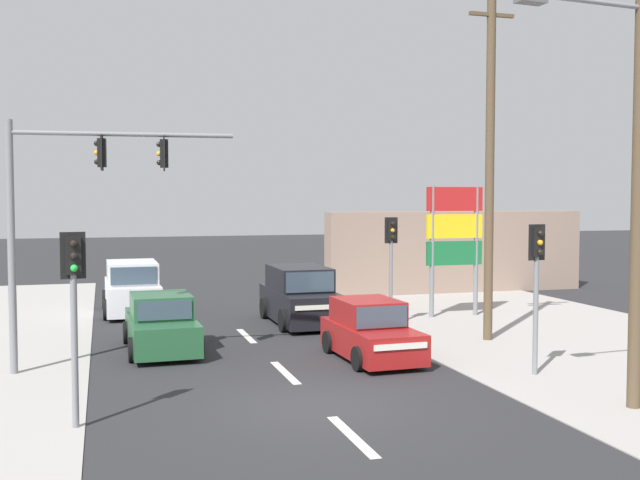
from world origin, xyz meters
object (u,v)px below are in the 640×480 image
(suv_kerbside_parked, at_px, (300,297))
(traffic_signal_mast, at_px, (68,199))
(utility_pole_foreground_right, at_px, (635,113))
(utility_pole_midground_right, at_px, (490,152))
(hatchback_receding_far, at_px, (370,332))
(pedestal_signal_far_median, at_px, (391,253))
(pedestal_signal_left_kerb, at_px, (74,296))
(shopping_plaza_sign, at_px, (454,232))
(suv_crossing_left, at_px, (132,289))
(pedestal_signal_right_kerb, at_px, (537,273))
(sedan_oncoming_near, at_px, (161,325))

(suv_kerbside_parked, bearing_deg, traffic_signal_mast, -143.38)
(utility_pole_foreground_right, height_order, suv_kerbside_parked, utility_pole_foreground_right)
(utility_pole_midground_right, bearing_deg, hatchback_receding_far, -161.11)
(utility_pole_midground_right, height_order, traffic_signal_mast, utility_pole_midground_right)
(pedestal_signal_far_median, bearing_deg, pedestal_signal_left_kerb, -138.07)
(utility_pole_foreground_right, height_order, pedestal_signal_far_median, utility_pole_foreground_right)
(hatchback_receding_far, xyz_separation_m, suv_kerbside_parked, (-0.33, 5.90, 0.18))
(shopping_plaza_sign, bearing_deg, traffic_signal_mast, -157.96)
(utility_pole_foreground_right, xyz_separation_m, utility_pole_midground_right, (0.90, 7.25, -0.29))
(utility_pole_midground_right, relative_size, pedestal_signal_far_median, 2.96)
(suv_crossing_left, bearing_deg, pedestal_signal_right_kerb, -55.25)
(traffic_signal_mast, height_order, hatchback_receding_far, traffic_signal_mast)
(utility_pole_foreground_right, relative_size, hatchback_receding_far, 2.95)
(utility_pole_midground_right, height_order, pedestal_signal_left_kerb, utility_pole_midground_right)
(pedestal_signal_left_kerb, height_order, suv_kerbside_parked, pedestal_signal_left_kerb)
(utility_pole_midground_right, bearing_deg, traffic_signal_mast, -176.11)
(hatchback_receding_far, bearing_deg, pedestal_signal_far_median, 62.30)
(suv_kerbside_parked, bearing_deg, pedestal_signal_left_kerb, -124.34)
(traffic_signal_mast, xyz_separation_m, suv_crossing_left, (1.76, 9.11, -3.26))
(utility_pole_midground_right, relative_size, shopping_plaza_sign, 2.29)
(pedestal_signal_far_median, bearing_deg, traffic_signal_mast, -158.71)
(suv_kerbside_parked, bearing_deg, utility_pole_midground_right, -44.63)
(suv_crossing_left, bearing_deg, pedestal_signal_left_kerb, -96.23)
(traffic_signal_mast, height_order, suv_kerbside_parked, traffic_signal_mast)
(pedestal_signal_left_kerb, distance_m, pedestal_signal_far_median, 12.74)
(pedestal_signal_left_kerb, xyz_separation_m, pedestal_signal_far_median, (9.48, 8.52, 0.00))
(pedestal_signal_far_median, distance_m, shopping_plaza_sign, 3.24)
(shopping_plaza_sign, height_order, hatchback_receding_far, shopping_plaza_sign)
(pedestal_signal_right_kerb, relative_size, pedestal_signal_far_median, 1.00)
(hatchback_receding_far, height_order, sedan_oncoming_near, sedan_oncoming_near)
(utility_pole_foreground_right, distance_m, suv_kerbside_parked, 13.21)
(traffic_signal_mast, bearing_deg, pedestal_signal_far_median, 21.29)
(shopping_plaza_sign, bearing_deg, pedestal_signal_right_kerb, -104.09)
(utility_pole_midground_right, xyz_separation_m, hatchback_receding_far, (-4.19, -1.43, -4.81))
(sedan_oncoming_near, height_order, suv_crossing_left, suv_crossing_left)
(pedestal_signal_right_kerb, bearing_deg, suv_crossing_left, 124.75)
(sedan_oncoming_near, bearing_deg, utility_pole_midground_right, -7.25)
(utility_pole_midground_right, bearing_deg, pedestal_signal_far_median, 121.74)
(traffic_signal_mast, height_order, pedestal_signal_right_kerb, traffic_signal_mast)
(pedestal_signal_right_kerb, distance_m, shopping_plaza_sign, 8.87)
(pedestal_signal_left_kerb, relative_size, sedan_oncoming_near, 0.83)
(hatchback_receding_far, height_order, suv_crossing_left, suv_crossing_left)
(traffic_signal_mast, relative_size, shopping_plaza_sign, 1.30)
(suv_crossing_left, bearing_deg, shopping_plaza_sign, -20.15)
(pedestal_signal_left_kerb, bearing_deg, suv_kerbside_parked, 55.66)
(traffic_signal_mast, bearing_deg, suv_kerbside_parked, 36.62)
(traffic_signal_mast, relative_size, suv_kerbside_parked, 1.32)
(utility_pole_foreground_right, xyz_separation_m, pedestal_signal_far_median, (-0.96, 10.25, -3.39))
(utility_pole_foreground_right, bearing_deg, shopping_plaza_sign, 80.46)
(suv_crossing_left, bearing_deg, utility_pole_midground_right, -40.24)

